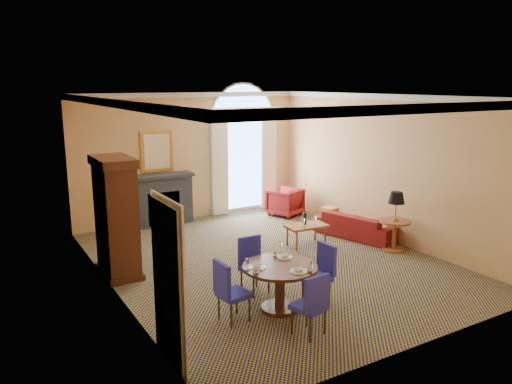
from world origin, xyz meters
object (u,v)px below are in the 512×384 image
armoire (116,219)px  dining_table (280,277)px  armchair (285,202)px  sofa (357,225)px  coffee_table (307,226)px  side_table (395,215)px

armoire → dining_table: bearing=-57.8°
dining_table → armchair: dining_table is taller
armoire → armchair: armoire is taller
sofa → armchair: (-0.35, 2.42, 0.08)m
armchair → coffee_table: (-0.98, -2.31, 0.06)m
sofa → side_table: bearing=166.6°
dining_table → sofa: bearing=32.1°
dining_table → sofa: (3.55, 2.23, -0.26)m
dining_table → coffee_table: bearing=46.5°
armoire → side_table: armoire is taller
armoire → sofa: armoire is taller
armoire → dining_table: (1.72, -2.74, -0.51)m
side_table → sofa: bearing=92.6°
side_table → dining_table: bearing=-162.5°
armoire → armchair: (4.92, 1.91, -0.69)m
dining_table → armchair: 5.65m
armchair → side_table: size_ratio=0.65×
armchair → dining_table: bearing=34.6°
sofa → armchair: armchair is taller
coffee_table → side_table: bearing=-36.9°
coffee_table → side_table: (1.38, -1.21, 0.34)m
armoire → side_table: 5.56m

